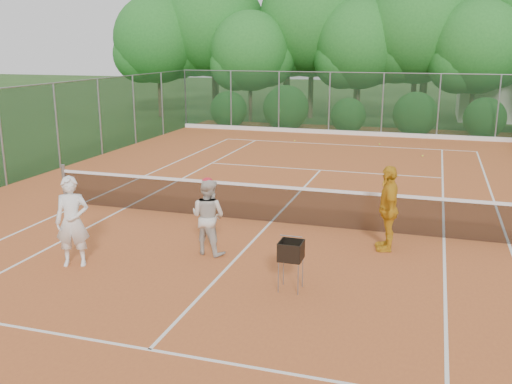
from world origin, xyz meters
TOP-DOWN VIEW (x-y plane):
  - ground at (0.00, 0.00)m, footprint 120.00×120.00m
  - clay_court at (0.00, 0.00)m, footprint 18.00×36.00m
  - tennis_net at (0.00, 0.00)m, footprint 11.97×0.10m
  - player_white at (-2.96, -3.87)m, footprint 0.78×0.65m
  - player_center_grp at (-0.66, -2.45)m, footprint 0.89×0.76m
  - player_yellow at (2.90, -1.09)m, footprint 0.65×1.15m
  - ball_hopper at (1.44, -3.75)m, footprint 0.40×0.40m
  - stray_ball_a at (-2.33, 12.15)m, footprint 0.07×0.07m
  - stray_ball_b at (1.48, 12.36)m, footprint 0.07×0.07m
  - stray_ball_c at (3.37, 10.07)m, footprint 0.07×0.07m
  - court_markings at (0.00, 0.00)m, footprint 11.03×23.83m
  - fence_back at (0.00, 15.00)m, footprint 18.07×0.07m
  - tropical_treeline at (1.43, 20.22)m, footprint 32.10×8.49m

SIDE VIEW (x-z plane):
  - ground at x=0.00m, z-range 0.00..0.00m
  - clay_court at x=0.00m, z-range 0.00..0.02m
  - court_markings at x=0.00m, z-range 0.02..0.03m
  - stray_ball_a at x=-2.33m, z-range 0.02..0.09m
  - stray_ball_b at x=1.48m, z-range 0.02..0.09m
  - stray_ball_c at x=3.37m, z-range 0.02..0.09m
  - tennis_net at x=0.00m, z-range -0.02..1.08m
  - ball_hopper at x=1.44m, z-range 0.29..1.21m
  - player_center_grp at x=-0.66m, z-range 0.01..1.66m
  - player_white at x=-2.96m, z-range 0.02..1.84m
  - player_yellow at x=2.90m, z-range 0.02..1.87m
  - fence_back at x=0.00m, z-range 0.02..3.02m
  - tropical_treeline at x=1.43m, z-range -2.40..12.63m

